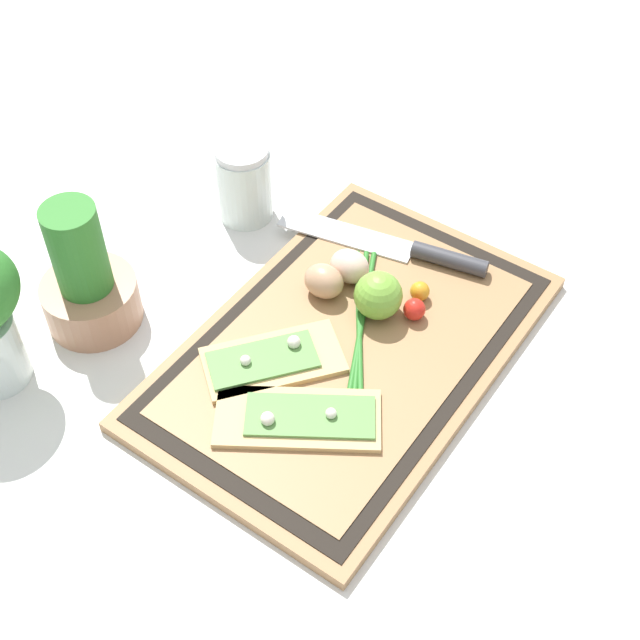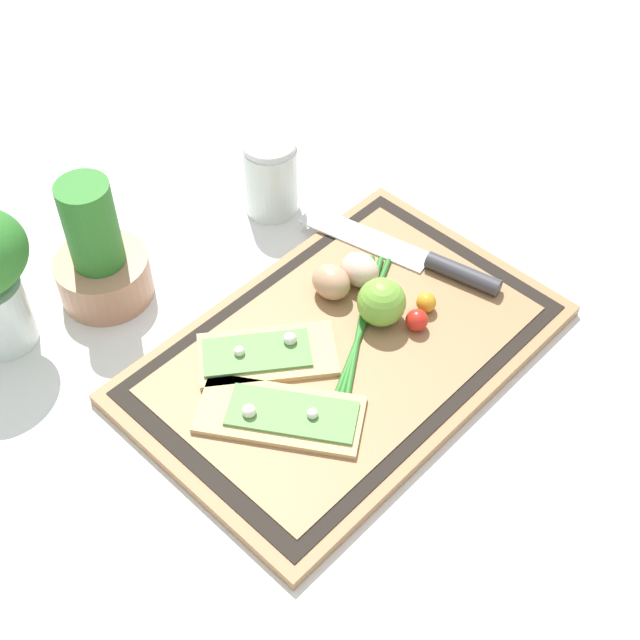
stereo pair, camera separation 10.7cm
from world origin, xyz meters
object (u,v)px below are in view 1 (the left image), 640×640
pizza_slice_near (300,418)px  egg_pink (350,266)px  pizza_slice_far (271,360)px  lime (376,294)px  cherry_tomato_red (414,309)px  knife (416,251)px  sauce_jar (244,186)px  egg_brown (324,281)px  herb_pot (87,283)px  cherry_tomato_yellow (420,291)px

pizza_slice_near → egg_pink: 0.23m
pizza_slice_near → pizza_slice_far: size_ratio=1.12×
pizza_slice_near → lime: (0.19, 0.02, 0.02)m
pizza_slice_far → cherry_tomato_red: 0.19m
pizza_slice_far → knife: pizza_slice_far is taller
knife → sauce_jar: bearing=100.9°
egg_brown → lime: bearing=-80.8°
cherry_tomato_red → herb_pot: 0.40m
egg_pink → cherry_tomato_yellow: size_ratio=2.09×
pizza_slice_far → herb_pot: bearing=103.8°
egg_pink → cherry_tomato_red: egg_pink is taller
cherry_tomato_red → egg_brown: bearing=105.0°
herb_pot → sauce_jar: herb_pot is taller
pizza_slice_far → cherry_tomato_yellow: cherry_tomato_yellow is taller
egg_brown → egg_pink: bearing=-16.2°
pizza_slice_far → knife: bearing=-10.3°
pizza_slice_far → lime: (0.14, -0.06, 0.02)m
egg_pink → sauce_jar: sauce_jar is taller
pizza_slice_far → cherry_tomato_yellow: bearing=-25.2°
egg_pink → herb_pot: herb_pot is taller
egg_brown → herb_pot: size_ratio=0.29×
sauce_jar → egg_pink: bearing=-100.5°
lime → cherry_tomato_yellow: lime is taller
egg_brown → cherry_tomato_yellow: size_ratio=2.09×
herb_pot → egg_pink: bearing=-45.8°
knife → egg_pink: bearing=150.3°
pizza_slice_far → cherry_tomato_red: size_ratio=6.45×
knife → egg_brown: (-0.12, 0.06, 0.01)m
pizza_slice_near → cherry_tomato_red: (0.21, -0.02, 0.01)m
egg_pink → herb_pot: size_ratio=0.29×
sauce_jar → egg_brown: bearing=-112.4°
lime → pizza_slice_near: bearing=-173.5°
knife → herb_pot: (-0.31, 0.28, 0.04)m
knife → cherry_tomato_red: bearing=-150.1°
egg_brown → herb_pot: 0.29m
cherry_tomato_yellow → herb_pot: herb_pot is taller
cherry_tomato_red → sauce_jar: size_ratio=0.24×
cherry_tomato_red → sauce_jar: (0.05, 0.30, 0.02)m
pizza_slice_far → herb_pot: (-0.06, 0.23, 0.04)m
pizza_slice_far → herb_pot: 0.24m
cherry_tomato_yellow → cherry_tomato_red: bearing=-161.0°
pizza_slice_far → herb_pot: size_ratio=1.00×
egg_brown → egg_pink: 0.04m
egg_brown → egg_pink: (0.04, -0.01, 0.00)m
knife → sauce_jar: size_ratio=2.52×
lime → sauce_jar: bearing=75.6°
cherry_tomato_red → knife: bearing=29.9°
knife → sauce_jar: (-0.05, 0.25, 0.02)m
egg_pink → egg_brown: bearing=163.8°
pizza_slice_far → pizza_slice_near: bearing=-121.7°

